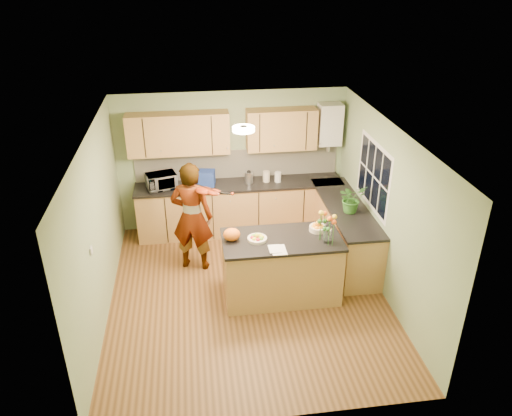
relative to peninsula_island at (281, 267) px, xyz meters
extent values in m
plane|color=#533417|center=(-0.48, 0.07, -0.48)|extent=(4.50, 4.50, 0.00)
cube|color=silver|center=(-0.48, 0.07, 2.02)|extent=(4.00, 4.50, 0.02)
cube|color=gray|center=(-0.48, 2.32, 0.77)|extent=(4.00, 0.02, 2.50)
cube|color=gray|center=(-0.48, -2.18, 0.77)|extent=(4.00, 0.02, 2.50)
cube|color=gray|center=(-2.48, 0.07, 0.77)|extent=(0.02, 4.50, 2.50)
cube|color=gray|center=(1.52, 0.07, 0.77)|extent=(0.02, 4.50, 2.50)
cube|color=#AD7A45|center=(-0.38, 2.02, -0.03)|extent=(3.60, 0.60, 0.90)
cube|color=black|center=(-0.38, 2.01, 0.44)|extent=(3.64, 0.62, 0.04)
cube|color=#AD7A45|center=(1.22, 0.92, -0.03)|extent=(0.60, 2.20, 0.90)
cube|color=black|center=(1.21, 0.92, 0.44)|extent=(0.62, 2.24, 0.04)
cube|color=beige|center=(-0.38, 2.30, 0.72)|extent=(3.60, 0.02, 0.52)
cube|color=#AD7A45|center=(-1.38, 2.15, 1.37)|extent=(1.70, 0.34, 0.70)
cube|color=#AD7A45|center=(0.37, 2.15, 1.37)|extent=(1.20, 0.34, 0.70)
cube|color=silver|center=(1.22, 2.16, 1.42)|extent=(0.40, 0.30, 0.72)
cylinder|color=silver|center=(1.22, 2.16, 1.02)|extent=(0.06, 0.06, 0.20)
cube|color=silver|center=(1.51, 0.67, 1.07)|extent=(0.01, 1.30, 1.05)
cube|color=black|center=(1.51, 0.67, 1.07)|extent=(0.01, 1.18, 0.92)
cube|color=silver|center=(-2.47, -0.53, 0.82)|extent=(0.02, 0.09, 0.09)
cylinder|color=#FFEABF|center=(-0.48, 0.37, 1.98)|extent=(0.30, 0.30, 0.06)
cylinder|color=silver|center=(-0.48, 0.37, 2.01)|extent=(0.10, 0.10, 0.02)
cube|color=#AD7A45|center=(0.00, 0.00, -0.02)|extent=(1.64, 0.82, 0.92)
cube|color=black|center=(0.00, 0.00, 0.46)|extent=(1.68, 0.86, 0.04)
cylinder|color=beige|center=(-0.35, 0.00, 0.50)|extent=(0.27, 0.27, 0.04)
cylinder|color=beige|center=(0.55, 0.15, 0.52)|extent=(0.24, 0.24, 0.07)
cylinder|color=silver|center=(0.60, -0.18, 0.60)|extent=(0.12, 0.12, 0.24)
ellipsoid|color=orange|center=(-0.70, 0.05, 0.57)|extent=(0.27, 0.24, 0.18)
cube|color=white|center=(-0.10, -0.30, 0.49)|extent=(0.20, 0.27, 0.01)
imported|color=#DB9D86|center=(-1.24, 0.95, 0.41)|extent=(0.75, 0.59, 1.79)
imported|color=silver|center=(-1.72, 1.99, 0.59)|extent=(0.56, 0.45, 0.27)
cube|color=navy|center=(-0.97, 2.03, 0.59)|extent=(0.36, 0.29, 0.26)
cylinder|color=silver|center=(-0.22, 2.02, 0.56)|extent=(0.15, 0.15, 0.20)
sphere|color=black|center=(-0.22, 2.02, 0.70)|extent=(0.07, 0.07, 0.07)
cylinder|color=beige|center=(0.10, 2.04, 0.55)|extent=(0.14, 0.14, 0.19)
cylinder|color=silver|center=(0.30, 2.00, 0.55)|extent=(0.12, 0.12, 0.18)
imported|color=#2E6722|center=(1.22, 0.71, 0.68)|extent=(0.50, 0.46, 0.45)
camera|label=1|loc=(-1.18, -5.93, 4.02)|focal=35.00mm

